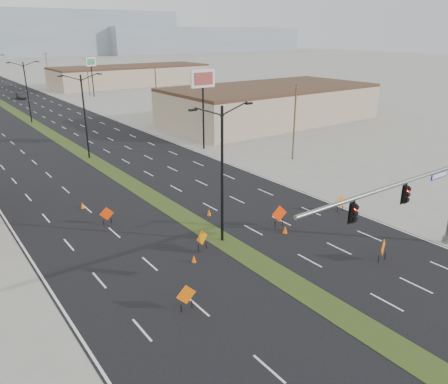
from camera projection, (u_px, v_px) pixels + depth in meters
ground at (353, 322)px, 23.44m from camera, size 600.00×600.00×0.00m
building_se_near at (270, 105)px, 75.42m from camera, size 36.00×18.00×5.50m
building_se_far at (131, 76)px, 127.04m from camera, size 44.00×16.00×5.00m
mesa_center at (1, 33)px, 268.37m from camera, size 220.00×50.00×28.00m
mesa_east at (201, 40)px, 339.83m from camera, size 160.00×50.00×18.00m
signal_mast at (421, 195)px, 28.02m from camera, size 16.30×0.60×8.00m
streetlight_0 at (222, 171)px, 30.67m from camera, size 5.15×0.24×10.02m
streetlight_1 at (85, 114)px, 51.92m from camera, size 5.15×0.24×10.02m
streetlight_2 at (27, 90)px, 73.17m from camera, size 5.15×0.24×10.02m
utility_pole_0 at (294, 121)px, 51.84m from camera, size 1.60×0.20×9.00m
utility_pole_1 at (156, 91)px, 78.40m from camera, size 1.60×0.20×9.00m
utility_pole_2 at (88, 76)px, 104.97m from camera, size 1.60×0.20×9.00m
utility_pole_3 at (47, 67)px, 131.53m from camera, size 1.60×0.20×9.00m
car_mid at (21, 96)px, 101.27m from camera, size 1.43×4.10×1.35m
construction_sign_0 at (186, 296)px, 24.08m from camera, size 1.21×0.14×1.61m
construction_sign_1 at (202, 238)px, 30.87m from camera, size 1.11×0.38×1.53m
construction_sign_2 at (107, 214)px, 34.97m from camera, size 1.10×0.31×1.50m
construction_sign_3 at (383, 248)px, 29.30m from camera, size 1.14×0.55×1.64m
construction_sign_4 at (279, 214)px, 34.46m from camera, size 1.36×0.24×1.83m
construction_sign_5 at (341, 202)px, 37.47m from camera, size 1.16×0.07×1.54m
cone_0 at (194, 259)px, 29.38m from camera, size 0.33×0.33×0.53m
cone_1 at (285, 229)px, 33.62m from camera, size 0.45×0.45×0.63m
cone_2 at (209, 212)px, 36.85m from camera, size 0.40×0.40×0.59m
cone_3 at (82, 205)px, 38.38m from camera, size 0.45×0.45×0.58m
pole_sign_east_near at (203, 84)px, 55.27m from camera, size 3.35×0.62×10.21m
pole_sign_east_far at (91, 65)px, 102.22m from camera, size 2.83×1.56×9.05m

